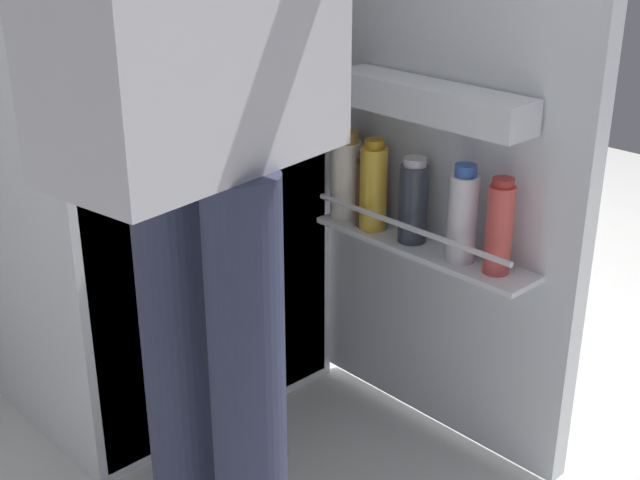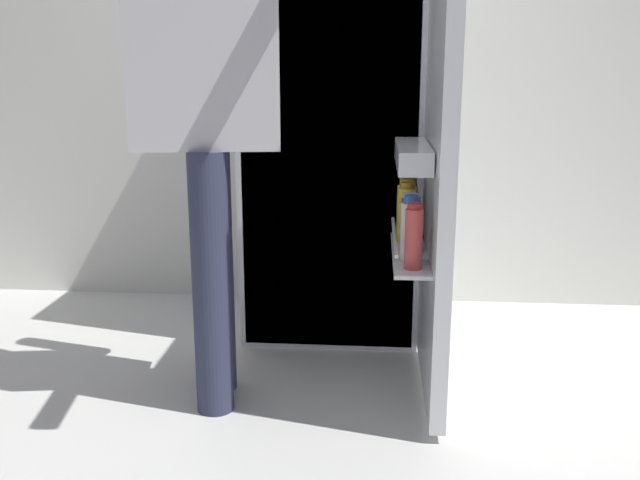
% 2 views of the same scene
% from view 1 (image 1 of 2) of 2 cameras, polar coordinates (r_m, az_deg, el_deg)
% --- Properties ---
extents(ground_plane, '(5.60, 5.60, 0.00)m').
position_cam_1_polar(ground_plane, '(2.00, -1.62, -15.05)').
color(ground_plane, silver).
extents(refrigerator, '(0.74, 1.33, 1.62)m').
position_cam_1_polar(refrigerator, '(2.05, -11.08, 10.65)').
color(refrigerator, silver).
rests_on(refrigerator, ground_plane).
extents(person, '(0.62, 0.72, 1.68)m').
position_cam_1_polar(person, '(1.24, -8.05, 12.88)').
color(person, '#2D334C').
rests_on(person, ground_plane).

